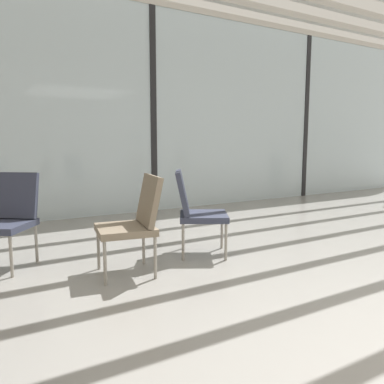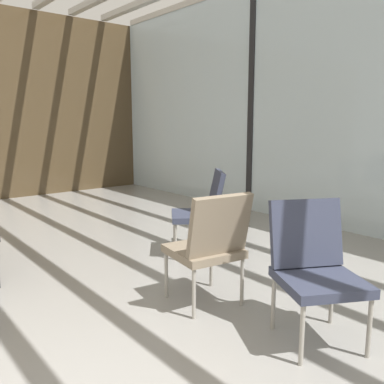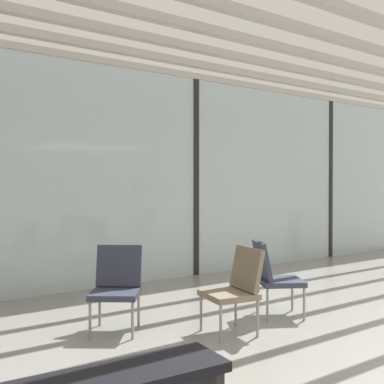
# 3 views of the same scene
# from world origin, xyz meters

# --- Properties ---
(glass_curtain_wall) EXTENTS (14.00, 0.08, 3.31)m
(glass_curtain_wall) POSITION_xyz_m (0.00, 5.20, 1.65)
(glass_curtain_wall) COLOR silver
(glass_curtain_wall) RESTS_ON ground
(window_mullion_1) EXTENTS (0.10, 0.12, 3.31)m
(window_mullion_1) POSITION_xyz_m (0.00, 5.20, 1.65)
(window_mullion_1) COLOR black
(window_mullion_1) RESTS_ON ground
(window_mullion_2) EXTENTS (0.10, 0.12, 3.31)m
(window_mullion_2) POSITION_xyz_m (3.50, 5.20, 1.65)
(window_mullion_2) COLOR black
(window_mullion_2) RESTS_ON ground
(ceiling_slats) EXTENTS (13.72, 6.72, 0.10)m
(ceiling_slats) POSITION_xyz_m (0.00, 1.90, 3.36)
(ceiling_slats) COLOR #B7B2A8
(ceiling_slats) RESTS_ON glass_curtain_wall
(parked_airplane) EXTENTS (13.82, 3.62, 3.62)m
(parked_airplane) POSITION_xyz_m (-1.21, 9.74, 1.81)
(parked_airplane) COLOR silver
(parked_airplane) RESTS_ON ground
(lounge_chair_3) EXTENTS (0.69, 0.67, 0.87)m
(lounge_chair_3) POSITION_xyz_m (-0.67, 2.66, 0.49)
(lounge_chair_3) COLOR #33384C
(lounge_chair_3) RESTS_ON ground
(lounge_chair_4) EXTENTS (0.59, 0.56, 0.87)m
(lounge_chair_4) POSITION_xyz_m (-1.41, 2.44, 0.49)
(lounge_chair_4) COLOR #7F705B
(lounge_chair_4) RESTS_ON ground
(lounge_chair_5) EXTENTS (0.70, 0.71, 0.87)m
(lounge_chair_5) POSITION_xyz_m (-2.37, 3.23, 0.49)
(lounge_chair_5) COLOR #33384C
(lounge_chair_5) RESTS_ON ground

